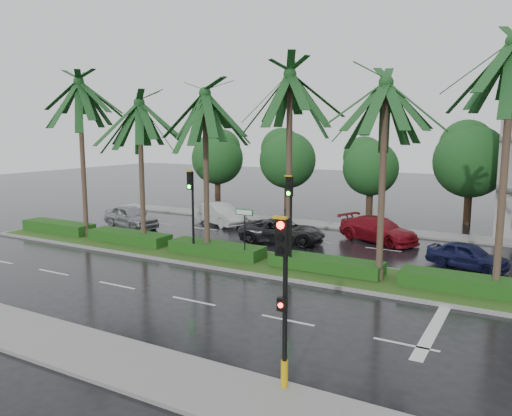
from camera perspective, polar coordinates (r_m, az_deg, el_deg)
The scene contains 17 objects.
ground at distance 23.55m, azimuth 0.19°, elevation -7.09°, with size 120.00×120.00×0.00m, color black.
near_sidewalk at distance 15.97m, azimuth -18.76°, elevation -15.22°, with size 40.00×2.40×0.12m, color gray.
far_sidewalk at distance 34.23m, azimuth 10.10°, elevation -2.12°, with size 40.00×2.00×0.12m, color gray.
median at distance 24.38m, azimuth 1.35°, elevation -6.36°, with size 36.00×4.00×0.15m.
hedge at distance 24.28m, azimuth 1.35°, elevation -5.51°, with size 35.20×1.40×0.60m.
lane_markings at distance 21.90m, azimuth 6.64°, elevation -8.37°, with size 34.00×13.06×0.01m.
palm_row at distance 24.22m, azimuth -1.23°, elevation 12.70°, with size 26.30×4.20×10.30m.
signal_near at distance 12.20m, azimuth 3.16°, elevation -10.01°, with size 0.34×0.45×4.36m.
signal_median_left at distance 25.34m, azimuth -7.38°, elevation 0.89°, with size 0.34×0.42×4.36m.
signal_median_right at distance 22.49m, azimuth 3.90°, elevation -0.05°, with size 0.34×0.42×4.36m.
street_sign at distance 23.97m, azimuth -1.33°, elevation -1.60°, with size 0.95×0.09×2.60m.
bg_trees at distance 38.85m, azimuth 13.84°, elevation 5.44°, with size 32.68×5.03×7.26m.
car_silver at distance 34.49m, azimuth -14.10°, elevation -0.98°, with size 4.48×1.80×1.53m, color #939499.
car_white at distance 34.76m, azimuth -4.17°, elevation -0.67°, with size 4.60×1.60×1.52m, color #BABABA.
car_darkgrey at distance 29.03m, azimuth 3.02°, elevation -2.68°, with size 4.95×2.28×1.37m, color #242427.
car_red at distance 30.14m, azimuth 13.81°, elevation -2.42°, with size 5.01×2.04×1.45m, color maroon.
car_blue at distance 25.66m, azimuth 23.02°, elevation -5.02°, with size 3.69×1.49×1.26m, color #171B47.
Camera 1 is at (11.11, -19.75, 6.42)m, focal length 35.00 mm.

